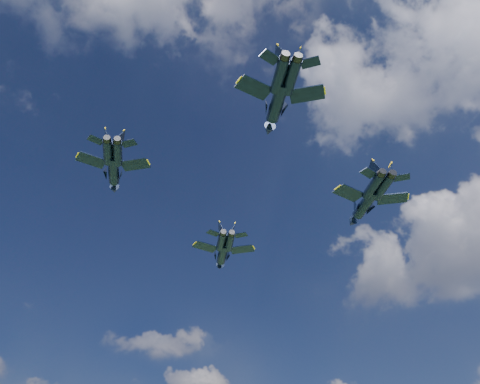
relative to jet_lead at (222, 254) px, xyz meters
name	(u,v)px	position (x,y,z in m)	size (l,w,h in m)	color
jet_lead	(222,254)	(0.00, 0.00, 0.00)	(13.02, 12.33, 3.45)	black
jet_left	(114,171)	(1.66, -26.77, 1.99)	(12.79, 11.80, 3.35)	black
jet_right	(364,205)	(26.55, 4.70, 1.68)	(15.21, 13.32, 3.91)	black
jet_slot	(277,104)	(29.23, -22.95, 1.34)	(13.55, 12.49, 3.55)	black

